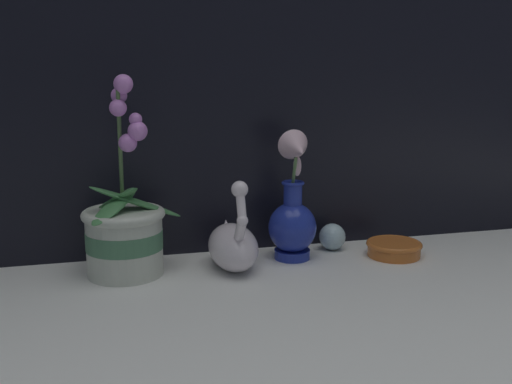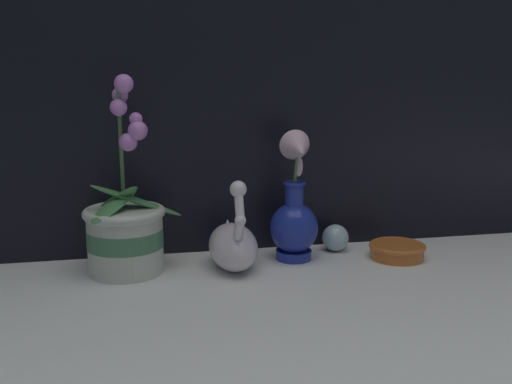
# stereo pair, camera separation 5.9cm
# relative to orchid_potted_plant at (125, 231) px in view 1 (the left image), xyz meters

# --- Properties ---
(ground_plane) EXTENTS (2.80, 2.80, 0.00)m
(ground_plane) POSITION_rel_orchid_potted_plant_xyz_m (0.30, -0.17, -0.09)
(ground_plane) COLOR silver
(orchid_potted_plant) EXTENTS (0.21, 0.19, 0.41)m
(orchid_potted_plant) POSITION_rel_orchid_potted_plant_xyz_m (0.00, 0.00, 0.00)
(orchid_potted_plant) COLOR beige
(orchid_potted_plant) RESTS_ON ground_plane
(swan_figurine) EXTENTS (0.10, 0.20, 0.20)m
(swan_figurine) POSITION_rel_orchid_potted_plant_xyz_m (0.22, -0.02, -0.04)
(swan_figurine) COLOR white
(swan_figurine) RESTS_ON ground_plane
(blue_vase) EXTENTS (0.11, 0.12, 0.29)m
(blue_vase) POSITION_rel_orchid_potted_plant_xyz_m (0.37, 0.01, 0.01)
(blue_vase) COLOR navy
(blue_vase) RESTS_ON ground_plane
(glass_sphere) EXTENTS (0.06, 0.06, 0.06)m
(glass_sphere) POSITION_rel_orchid_potted_plant_xyz_m (0.48, 0.05, -0.06)
(glass_sphere) COLOR silver
(glass_sphere) RESTS_ON ground_plane
(amber_dish) EXTENTS (0.13, 0.13, 0.03)m
(amber_dish) POSITION_rel_orchid_potted_plant_xyz_m (0.60, -0.03, -0.07)
(amber_dish) COLOR #C66628
(amber_dish) RESTS_ON ground_plane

